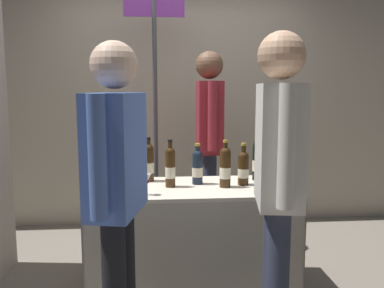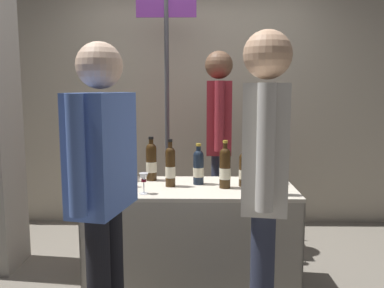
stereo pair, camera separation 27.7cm
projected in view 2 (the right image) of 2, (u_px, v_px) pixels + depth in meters
back_partition at (194, 105)px, 4.32m from camera, size 5.73×0.12×2.54m
tasting_table at (192, 221)px, 2.85m from camera, size 1.43×0.64×0.77m
featured_wine_bottle at (225, 167)px, 2.76m from camera, size 0.08×0.08×0.33m
display_bottle_0 at (151, 161)px, 2.99m from camera, size 0.08×0.08×0.33m
display_bottle_1 at (261, 175)px, 2.59m from camera, size 0.07×0.07×0.31m
display_bottle_2 at (279, 172)px, 2.57m from camera, size 0.07×0.07×0.34m
display_bottle_3 at (170, 166)px, 2.80m from camera, size 0.07×0.07×0.33m
display_bottle_4 at (118, 167)px, 2.80m from camera, size 0.07×0.07×0.33m
display_bottle_5 at (260, 161)px, 2.95m from camera, size 0.07×0.07×0.36m
display_bottle_6 at (244, 168)px, 2.81m from camera, size 0.08×0.08×0.30m
display_bottle_7 at (111, 162)px, 3.00m from camera, size 0.08×0.08×0.30m
display_bottle_8 at (198, 166)px, 2.87m from camera, size 0.08×0.08×0.29m
wine_glass_near_vendor at (276, 169)px, 2.89m from camera, size 0.07×0.07×0.14m
wine_glass_mid at (111, 171)px, 2.89m from camera, size 0.07×0.07×0.13m
wine_glass_near_taster at (144, 179)px, 2.61m from camera, size 0.06×0.06×0.14m
brochure_stand at (125, 170)px, 2.96m from camera, size 0.17×0.05×0.17m
vendor_presenter at (218, 130)px, 3.57m from camera, size 0.24×0.62×1.78m
taster_foreground_right at (265, 171)px, 2.01m from camera, size 0.27×0.57×1.73m
taster_foreground_left at (103, 176)px, 2.03m from camera, size 0.29×0.58×1.68m
booth_signpost at (167, 92)px, 3.82m from camera, size 0.56×0.04×2.31m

